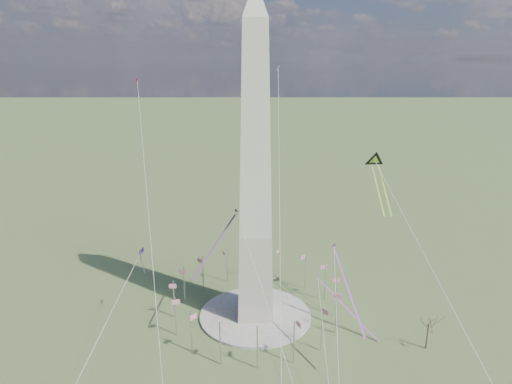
{
  "coord_description": "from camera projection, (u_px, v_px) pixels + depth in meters",
  "views": [
    {
      "loc": [
        -2.5,
        -130.68,
        80.07
      ],
      "look_at": [
        0.22,
        0.0,
        42.01
      ],
      "focal_mm": 32.0,
      "sensor_mm": 36.0,
      "label": 1
    }
  ],
  "objects": [
    {
      "name": "plaza",
      "position": [
        255.0,
        315.0,
        147.77
      ],
      "size": [
        36.0,
        36.0,
        0.8
      ],
      "primitive_type": "cylinder",
      "color": "#BAB7AA",
      "rests_on": "ground"
    },
    {
      "name": "kite_streamer_left",
      "position": [
        344.0,
        275.0,
        123.55
      ],
      "size": [
        5.63,
        23.5,
        16.25
      ],
      "rotation": [
        0.0,
        0.0,
        3.32
      ],
      "color": "#E54524",
      "rests_on": "ground"
    },
    {
      "name": "kite_streamer_mid",
      "position": [
        222.0,
        234.0,
        136.66
      ],
      "size": [
        13.89,
        19.43,
        15.55
      ],
      "rotation": [
        0.0,
        0.0,
        2.54
      ],
      "color": "#E54524",
      "rests_on": "ground"
    },
    {
      "name": "kite_small_white",
      "position": [
        278.0,
        69.0,
        173.78
      ],
      "size": [
        1.16,
        1.9,
        4.4
      ],
      "rotation": [
        0.0,
        0.0,
        2.76
      ],
      "color": "silver",
      "rests_on": "ground"
    },
    {
      "name": "ground",
      "position": [
        255.0,
        316.0,
        147.88
      ],
      "size": [
        2000.0,
        2000.0,
        0.0
      ],
      "primitive_type": "plane",
      "color": "#3E562B",
      "rests_on": "ground"
    },
    {
      "name": "flagpole_ring",
      "position": [
        255.0,
        296.0,
        145.85
      ],
      "size": [
        54.4,
        54.4,
        13.0
      ],
      "color": "silver",
      "rests_on": "ground"
    },
    {
      "name": "kite_small_red",
      "position": [
        137.0,
        81.0,
        158.18
      ],
      "size": [
        1.25,
        1.76,
        4.41
      ],
      "rotation": [
        0.0,
        0.0,
        2.91
      ],
      "color": "red",
      "rests_on": "ground"
    },
    {
      "name": "kite_delta_black",
      "position": [
        375.0,
        164.0,
        147.39
      ],
      "size": [
        7.19,
        19.48,
        16.33
      ],
      "rotation": [
        0.0,
        0.0,
        3.15
      ],
      "color": "black",
      "rests_on": "ground"
    },
    {
      "name": "tree_near",
      "position": [
        429.0,
        322.0,
        129.02
      ],
      "size": [
        6.9,
        6.9,
        12.07
      ],
      "color": "#49342C",
      "rests_on": "ground"
    },
    {
      "name": "washington_monument",
      "position": [
        255.0,
        173.0,
        134.47
      ],
      "size": [
        15.56,
        15.56,
        100.0
      ],
      "color": "#BBB69D",
      "rests_on": "plaza"
    },
    {
      "name": "kite_streamer_right",
      "position": [
        338.0,
        298.0,
        140.76
      ],
      "size": [
        17.67,
        15.64,
        15.31
      ],
      "rotation": [
        0.0,
        0.0,
        4.0
      ],
      "color": "#E54524",
      "rests_on": "ground"
    },
    {
      "name": "kite_diamond_purple",
      "position": [
        142.0,
        254.0,
        139.19
      ],
      "size": [
        2.06,
        2.98,
        9.03
      ],
      "rotation": [
        0.0,
        0.0,
        3.02
      ],
      "color": "navy",
      "rests_on": "ground"
    }
  ]
}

